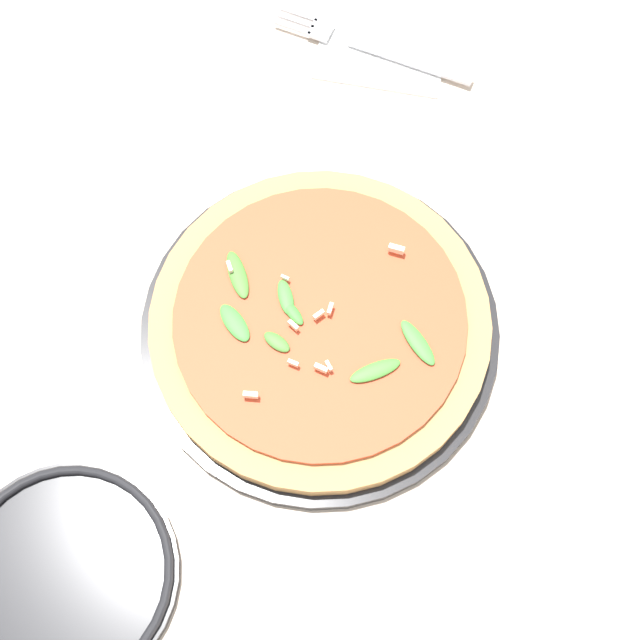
# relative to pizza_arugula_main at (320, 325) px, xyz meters

# --- Properties ---
(ground_plane) EXTENTS (6.00, 6.00, 0.00)m
(ground_plane) POSITION_rel_pizza_arugula_main_xyz_m (0.01, -0.02, -0.02)
(ground_plane) COLOR beige
(pizza_arugula_main) EXTENTS (0.32, 0.32, 0.05)m
(pizza_arugula_main) POSITION_rel_pizza_arugula_main_xyz_m (0.00, 0.00, 0.00)
(pizza_arugula_main) COLOR black
(pizza_arugula_main) RESTS_ON ground_plane
(napkin) EXTENTS (0.15, 0.12, 0.01)m
(napkin) POSITION_rel_pizza_arugula_main_xyz_m (-0.11, -0.29, -0.01)
(napkin) COLOR white
(napkin) RESTS_ON ground_plane
(fork) EXTENTS (0.19, 0.12, 0.00)m
(fork) POSITION_rel_pizza_arugula_main_xyz_m (-0.10, -0.30, -0.01)
(fork) COLOR silver
(fork) RESTS_ON ground_plane
(side_plate_white) EXTENTS (0.19, 0.19, 0.02)m
(side_plate_white) POSITION_rel_pizza_arugula_main_xyz_m (0.24, 0.18, -0.01)
(side_plate_white) COLOR black
(side_plate_white) RESTS_ON ground_plane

